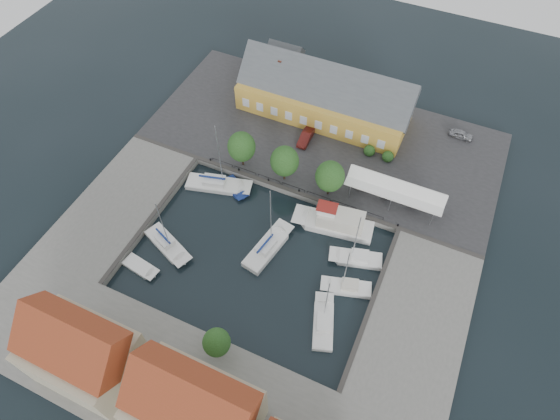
% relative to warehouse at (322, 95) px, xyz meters
% --- Properties ---
extents(ground, '(140.00, 140.00, 0.00)m').
position_rel_warehouse_xyz_m(ground, '(2.60, -28.36, -4.43)').
color(ground, black).
rests_on(ground, ground).
extents(north_quay, '(56.00, 26.00, 1.00)m').
position_rel_warehouse_xyz_m(north_quay, '(2.60, -5.36, -3.93)').
color(north_quay, '#2D2D30').
rests_on(north_quay, ground).
extents(west_quay, '(12.00, 24.00, 1.00)m').
position_rel_warehouse_xyz_m(west_quay, '(-19.40, -30.36, -3.93)').
color(west_quay, slate).
rests_on(west_quay, ground).
extents(east_quay, '(12.00, 24.00, 1.00)m').
position_rel_warehouse_xyz_m(east_quay, '(24.60, -30.36, -3.93)').
color(east_quay, slate).
rests_on(east_quay, ground).
extents(south_bank, '(56.00, 14.00, 1.00)m').
position_rel_warehouse_xyz_m(south_bank, '(2.60, -49.36, -3.93)').
color(south_bank, slate).
rests_on(south_bank, ground).
extents(quay_edge_fittings, '(56.00, 24.72, 0.40)m').
position_rel_warehouse_xyz_m(quay_edge_fittings, '(2.62, -23.61, -3.37)').
color(quay_edge_fittings, '#383533').
rests_on(quay_edge_fittings, north_quay).
extents(warehouse, '(28.56, 14.00, 9.55)m').
position_rel_warehouse_xyz_m(warehouse, '(0.00, 0.00, 0.00)').
color(warehouse, gold).
rests_on(warehouse, north_quay).
extents(tent_canopy, '(14.00, 4.00, 2.83)m').
position_rel_warehouse_xyz_m(tent_canopy, '(16.60, -13.86, -0.74)').
color(tent_canopy, white).
rests_on(tent_canopy, north_quay).
extents(quay_trees, '(18.20, 4.20, 6.30)m').
position_rel_warehouse_xyz_m(quay_trees, '(0.60, -16.36, 0.45)').
color(quay_trees, black).
rests_on(quay_trees, north_quay).
extents(car_silver, '(3.83, 1.60, 1.29)m').
position_rel_warehouse_xyz_m(car_silver, '(22.95, 3.51, -2.78)').
color(car_silver, '#98999F').
rests_on(car_silver, north_quay).
extents(car_red, '(1.72, 4.58, 1.49)m').
position_rel_warehouse_xyz_m(car_red, '(0.41, -7.59, -2.68)').
color(car_red, '#591714').
rests_on(car_red, north_quay).
extents(center_sailboat, '(4.20, 9.28, 12.38)m').
position_rel_warehouse_xyz_m(center_sailboat, '(3.38, -28.19, -4.06)').
color(center_sailboat, white).
rests_on(center_sailboat, ground).
extents(trawler, '(11.89, 4.98, 5.00)m').
position_rel_warehouse_xyz_m(trawler, '(10.58, -20.81, -3.41)').
color(trawler, white).
rests_on(trawler, ground).
extents(east_boat_a, '(7.48, 4.19, 10.35)m').
position_rel_warehouse_xyz_m(east_boat_a, '(15.07, -24.73, -4.17)').
color(east_boat_a, white).
rests_on(east_boat_a, ground).
extents(east_boat_b, '(6.88, 3.89, 9.30)m').
position_rel_warehouse_xyz_m(east_boat_b, '(15.35, -29.37, -4.17)').
color(east_boat_b, white).
rests_on(east_boat_b, ground).
extents(east_boat_c, '(4.69, 7.85, 9.84)m').
position_rel_warehouse_xyz_m(east_boat_c, '(14.28, -35.16, -4.17)').
color(east_boat_c, white).
rests_on(east_boat_c, ground).
extents(west_boat_a, '(10.34, 5.31, 13.11)m').
position_rel_warehouse_xyz_m(west_boat_a, '(-8.40, -21.17, -4.16)').
color(west_boat_a, white).
rests_on(west_boat_a, ground).
extents(west_boat_d, '(8.44, 5.38, 11.04)m').
position_rel_warehouse_xyz_m(west_boat_d, '(-9.41, -33.42, -4.16)').
color(west_boat_d, white).
rests_on(west_boat_d, ground).
extents(launch_sw, '(5.44, 2.71, 0.98)m').
position_rel_warehouse_xyz_m(launch_sw, '(-10.82, -37.87, -4.34)').
color(launch_sw, white).
rests_on(launch_sw, ground).
extents(launch_nw, '(5.32, 4.34, 0.88)m').
position_rel_warehouse_xyz_m(launch_nw, '(-5.68, -20.48, -4.34)').
color(launch_nw, navy).
rests_on(launch_nw, ground).
extents(townhouses, '(36.30, 8.50, 12.00)m').
position_rel_warehouse_xyz_m(townhouses, '(4.52, -51.60, 1.40)').
color(townhouses, '#BAB18F').
rests_on(townhouses, south_bank).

